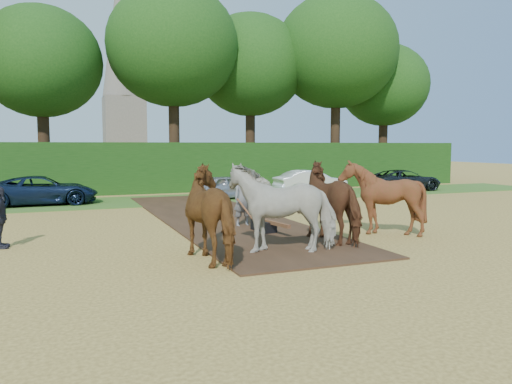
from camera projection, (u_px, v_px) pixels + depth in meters
ground at (248, 260)px, 12.41m from camera, size 120.00×120.00×0.00m
earth_strip at (220, 218)px, 19.43m from camera, size 4.50×17.00×0.05m
grass_verge at (150, 201)px, 25.34m from camera, size 50.00×5.00×0.03m
hedgerow at (136, 168)px, 29.36m from camera, size 46.00×1.60×3.00m
spectator_far at (0, 218)px, 13.67m from camera, size 0.45×1.02×1.72m
plough_team at (308, 204)px, 14.12m from camera, size 7.90×6.26×2.37m
parked_cars at (155, 188)px, 25.36m from camera, size 35.55×2.89×1.41m
treeline at (98, 46)px, 30.97m from camera, size 48.70×10.60×14.21m
church at (123, 59)px, 63.42m from camera, size 5.20×5.20×27.00m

